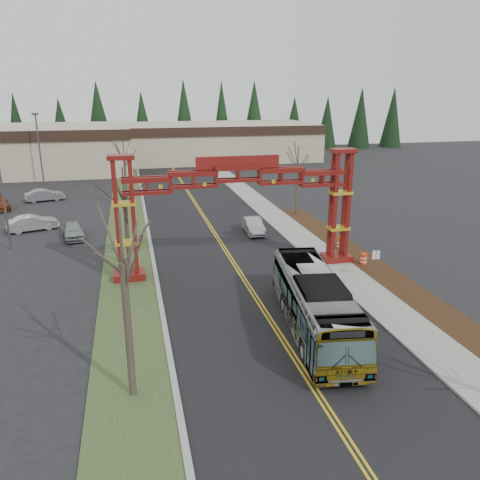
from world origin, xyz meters
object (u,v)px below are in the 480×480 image
object	(u,v)px
retail_building_east	(217,141)
bare_tree_right_far	(298,167)
gateway_arch	(238,192)
bare_tree_median_mid	(124,196)
parked_car_near_a	(73,230)
barrel_mid	(341,243)
barrel_south	(364,259)
parked_car_far_a	(45,195)
silver_sedan	(253,226)
bare_tree_median_far	(124,159)
street_sign	(376,259)
parked_car_near_b	(33,223)
light_pole_near	(1,186)
bare_tree_median_near	(123,264)
barrel_north	(340,244)
transit_bus	(315,303)
light_pole_far	(39,144)

from	to	relation	value
retail_building_east	bare_tree_right_far	distance (m)	47.12
gateway_arch	bare_tree_right_far	xyz separation A→B (m)	(10.00, 14.87, -0.67)
bare_tree_median_mid	bare_tree_right_far	xyz separation A→B (m)	(18.00, 12.27, -0.27)
parked_car_near_a	barrel_mid	bearing A→B (deg)	-31.40
barrel_south	retail_building_east	bearing A→B (deg)	89.75
parked_car_far_a	bare_tree_right_far	distance (m)	31.48
gateway_arch	silver_sedan	distance (m)	11.26
bare_tree_median_far	street_sign	world-z (taller)	bare_tree_median_far
silver_sedan	parked_car_near_b	bearing A→B (deg)	166.08
silver_sedan	bare_tree_right_far	xyz separation A→B (m)	(6.38, 5.59, 4.58)
light_pole_near	bare_tree_median_mid	bearing A→B (deg)	-33.82
bare_tree_median_near	bare_tree_median_far	bearing A→B (deg)	90.00
parked_car_near_a	light_pole_near	bearing A→B (deg)	-165.60
silver_sedan	light_pole_near	distance (m)	21.97
barrel_south	barrel_north	world-z (taller)	barrel_south
barrel_south	barrel_mid	bearing A→B (deg)	90.50
bare_tree_median_mid	bare_tree_median_far	distance (m)	20.44
bare_tree_median_near	light_pole_near	bearing A→B (deg)	113.09
transit_bus	barrel_mid	distance (m)	15.05
transit_bus	parked_car_near_b	xyz separation A→B (m)	(-19.07, 25.06, -0.88)
retail_building_east	silver_sedan	size ratio (longest dim) A/B	8.54
light_pole_far	barrel_north	size ratio (longest dim) A/B	10.64
transit_bus	parked_car_far_a	distance (m)	43.56
transit_bus	bare_tree_median_near	world-z (taller)	bare_tree_median_near
street_sign	barrel_north	size ratio (longest dim) A/B	2.42
transit_bus	retail_building_east	bearing A→B (deg)	91.69
barrel_mid	bare_tree_median_far	bearing A→B (deg)	131.21
parked_car_far_a	barrel_south	distance (m)	40.70
bare_tree_median_mid	parked_car_near_a	bearing A→B (deg)	119.15
barrel_mid	retail_building_east	bearing A→B (deg)	89.70
transit_bus	bare_tree_median_far	bearing A→B (deg)	114.86
light_pole_far	barrel_south	bearing A→B (deg)	-54.57
light_pole_far	barrel_mid	size ratio (longest dim) A/B	9.14
light_pole_near	light_pole_far	bearing A→B (deg)	93.76
barrel_mid	light_pole_far	bearing A→B (deg)	128.23
bare_tree_median_near	light_pole_far	xyz separation A→B (m)	(-11.87, 54.21, -0.33)
light_pole_near	barrel_south	distance (m)	29.87
transit_bus	bare_tree_right_far	size ratio (longest dim) A/B	1.59
parked_car_near_a	bare_tree_median_near	distance (m)	26.35
parked_car_near_a	barrel_south	bearing A→B (deg)	-39.80
light_pole_near	gateway_arch	bearing A→B (deg)	-27.25
transit_bus	bare_tree_median_near	size ratio (longest dim) A/B	1.42
parked_car_near_a	barrel_mid	distance (m)	24.21
light_pole_near	light_pole_far	world-z (taller)	light_pole_far
transit_bus	parked_car_far_a	xyz separation A→B (m)	(-19.99, 38.70, -0.91)
retail_building_east	barrel_mid	world-z (taller)	retail_building_east
parked_car_far_a	barrel_south	world-z (taller)	parked_car_far_a
bare_tree_median_near	bare_tree_right_far	size ratio (longest dim) A/B	1.12
light_pole_far	silver_sedan	bearing A→B (deg)	-52.93
transit_bus	bare_tree_median_mid	distance (m)	16.64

